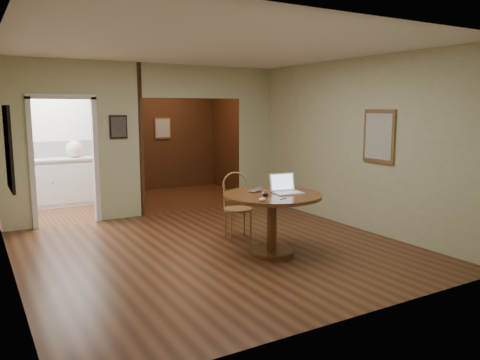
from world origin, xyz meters
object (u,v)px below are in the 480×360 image
dining_table (272,210)px  open_laptop (286,188)px  closed_laptop (259,191)px  chair (237,202)px

dining_table → open_laptop: 0.34m
open_laptop → closed_laptop: bearing=143.3°
dining_table → closed_laptop: 0.32m
open_laptop → dining_table: bearing=-179.6°
chair → closed_laptop: 0.74m
dining_table → chair: 0.91m
chair → open_laptop: open_laptop is taller
chair → open_laptop: size_ratio=2.53×
closed_laptop → chair: bearing=59.6°
open_laptop → chair: bearing=110.5°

